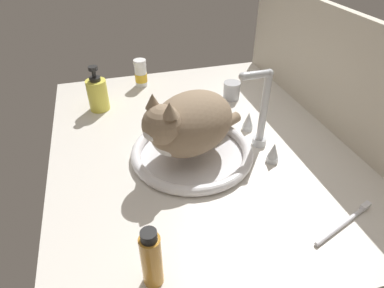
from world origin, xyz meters
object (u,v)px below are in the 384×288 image
(metal_jar, at_px, (232,91))
(toothbrush, at_px, (345,222))
(pill_bottle, at_px, (141,74))
(soap_pump_bottle, at_px, (98,94))
(cat, at_px, (187,124))
(sink_basin, at_px, (192,152))
(amber_bottle, at_px, (152,259))
(faucet, at_px, (260,118))

(metal_jar, bearing_deg, toothbrush, 2.43)
(pill_bottle, height_order, soap_pump_bottle, soap_pump_bottle)
(cat, relative_size, metal_jar, 5.23)
(sink_basin, bearing_deg, metal_jar, 141.36)
(sink_basin, xyz_separation_m, pill_bottle, (-0.47, -0.07, 0.03))
(sink_basin, bearing_deg, toothbrush, 38.07)
(metal_jar, height_order, soap_pump_bottle, soap_pump_bottle)
(sink_basin, distance_m, metal_jar, 0.36)
(pill_bottle, bearing_deg, toothbrush, 21.73)
(sink_basin, distance_m, toothbrush, 0.41)
(sink_basin, xyz_separation_m, metal_jar, (-0.28, 0.22, 0.02))
(amber_bottle, relative_size, pill_bottle, 1.32)
(amber_bottle, height_order, soap_pump_bottle, soap_pump_bottle)
(pill_bottle, xyz_separation_m, toothbrush, (0.79, 0.32, -0.04))
(cat, bearing_deg, soap_pump_bottle, -147.89)
(faucet, bearing_deg, sink_basin, -90.00)
(cat, height_order, amber_bottle, cat)
(amber_bottle, bearing_deg, metal_jar, 147.49)
(metal_jar, xyz_separation_m, pill_bottle, (-0.19, -0.29, 0.02))
(faucet, relative_size, metal_jar, 3.73)
(metal_jar, bearing_deg, soap_pump_bottle, -96.48)
(faucet, distance_m, soap_pump_bottle, 0.54)
(pill_bottle, bearing_deg, sink_basin, 7.86)
(cat, distance_m, soap_pump_bottle, 0.41)
(pill_bottle, relative_size, soap_pump_bottle, 0.67)
(amber_bottle, bearing_deg, toothbrush, 92.05)
(amber_bottle, distance_m, metal_jar, 0.73)
(metal_jar, xyz_separation_m, toothbrush, (0.60, 0.03, -0.02))
(toothbrush, bearing_deg, metal_jar, -177.57)
(sink_basin, bearing_deg, soap_pump_bottle, -145.61)
(metal_jar, relative_size, pill_bottle, 0.61)
(metal_jar, xyz_separation_m, soap_pump_bottle, (-0.05, -0.45, 0.03))
(soap_pump_bottle, distance_m, toothbrush, 0.81)
(faucet, bearing_deg, soap_pump_bottle, -128.29)
(sink_basin, relative_size, cat, 1.03)
(faucet, height_order, cat, faucet)
(faucet, distance_m, pill_bottle, 0.54)
(faucet, bearing_deg, cat, -87.86)
(amber_bottle, bearing_deg, faucet, 132.81)
(sink_basin, height_order, pill_bottle, pill_bottle)
(faucet, distance_m, metal_jar, 0.29)
(cat, relative_size, pill_bottle, 3.17)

